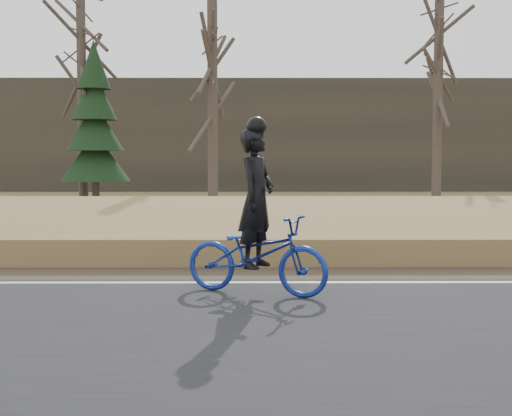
{
  "coord_description": "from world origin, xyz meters",
  "views": [
    {
      "loc": [
        0.64,
        -9.75,
        1.83
      ],
      "look_at": [
        0.7,
        0.5,
        1.1
      ],
      "focal_mm": 50.0,
      "sensor_mm": 36.0,
      "label": 1
    }
  ],
  "objects": [
    {
      "name": "shoulder",
      "position": [
        0.0,
        1.2,
        0.02
      ],
      "size": [
        120.0,
        1.6,
        0.04
      ],
      "primitive_type": "cube",
      "color": "#473A2B",
      "rests_on": "ground"
    },
    {
      "name": "conifer",
      "position": [
        -5.23,
        17.0,
        2.92
      ],
      "size": [
        2.6,
        2.6,
        6.18
      ],
      "color": "#4B3F37",
      "rests_on": "ground"
    },
    {
      "name": "bare_tree_near_left",
      "position": [
        -0.71,
        14.91,
        3.61
      ],
      "size": [
        0.36,
        0.36,
        7.21
      ],
      "primitive_type": "cylinder",
      "color": "#4B3F37",
      "rests_on": "ground"
    },
    {
      "name": "cyclist",
      "position": [
        0.7,
        -0.61,
        0.78
      ],
      "size": [
        2.07,
        1.42,
        2.29
      ],
      "rotation": [
        0.0,
        0.0,
        1.15
      ],
      "color": "navy",
      "rests_on": "road"
    },
    {
      "name": "ground",
      "position": [
        0.0,
        0.0,
        0.0
      ],
      "size": [
        120.0,
        120.0,
        0.0
      ],
      "primitive_type": "plane",
      "color": "olive",
      "rests_on": "ground"
    },
    {
      "name": "ballast",
      "position": [
        0.0,
        8.0,
        0.23
      ],
      "size": [
        120.0,
        3.0,
        0.45
      ],
      "primitive_type": "cube",
      "color": "slate",
      "rests_on": "ground"
    },
    {
      "name": "road",
      "position": [
        0.0,
        -2.5,
        0.03
      ],
      "size": [
        120.0,
        6.0,
        0.06
      ],
      "primitive_type": "cube",
      "color": "black",
      "rests_on": "ground"
    },
    {
      "name": "railroad",
      "position": [
        0.0,
        8.0,
        0.53
      ],
      "size": [
        120.0,
        2.4,
        0.29
      ],
      "color": "black",
      "rests_on": "ballast"
    },
    {
      "name": "treeline_backdrop",
      "position": [
        0.0,
        30.0,
        3.0
      ],
      "size": [
        120.0,
        4.0,
        6.0
      ],
      "primitive_type": "cube",
      "color": "#383328",
      "rests_on": "ground"
    },
    {
      "name": "bare_tree_left",
      "position": [
        -5.96,
        18.17,
        4.12
      ],
      "size": [
        0.36,
        0.36,
        8.23
      ],
      "primitive_type": "cylinder",
      "color": "#4B3F37",
      "rests_on": "ground"
    },
    {
      "name": "bare_tree_center",
      "position": [
        7.75,
        17.62,
        4.01
      ],
      "size": [
        0.36,
        0.36,
        8.03
      ],
      "primitive_type": "cylinder",
      "color": "#4B3F37",
      "rests_on": "ground"
    },
    {
      "name": "embankment",
      "position": [
        0.0,
        4.2,
        0.22
      ],
      "size": [
        120.0,
        5.0,
        0.44
      ],
      "primitive_type": "cube",
      "color": "olive",
      "rests_on": "ground"
    },
    {
      "name": "edge_line",
      "position": [
        0.0,
        0.2,
        0.07
      ],
      "size": [
        120.0,
        0.12,
        0.01
      ],
      "primitive_type": "cube",
      "color": "silver",
      "rests_on": "road"
    }
  ]
}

